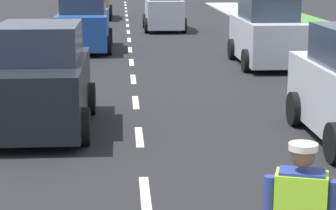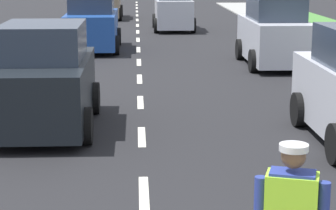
{
  "view_description": "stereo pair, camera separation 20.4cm",
  "coord_description": "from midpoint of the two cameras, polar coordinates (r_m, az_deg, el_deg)",
  "views": [
    {
      "loc": [
        -0.29,
        -2.97,
        3.25
      ],
      "look_at": [
        0.38,
        6.53,
        1.1
      ],
      "focal_mm": 69.2,
      "sensor_mm": 36.0,
      "label": 1
    },
    {
      "loc": [
        -0.09,
        -2.99,
        3.25
      ],
      "look_at": [
        0.38,
        6.53,
        1.1
      ],
      "focal_mm": 69.2,
      "sensor_mm": 36.0,
      "label": 2
    }
  ],
  "objects": [
    {
      "name": "ground_plane",
      "position": [
        24.2,
        -2.39,
        4.97
      ],
      "size": [
        96.0,
        96.0,
        0.0
      ],
      "primitive_type": "plane",
      "color": "black"
    },
    {
      "name": "lane_center_line",
      "position": [
        28.37,
        -2.47,
        6.12
      ],
      "size": [
        0.14,
        46.4,
        0.01
      ],
      "color": "silver",
      "rests_on": "ground"
    },
    {
      "name": "car_outgoing_far",
      "position": [
        30.52,
        0.67,
        8.46
      ],
      "size": [
        1.89,
        3.8,
        2.15
      ],
      "color": "silver",
      "rests_on": "ground"
    },
    {
      "name": "car_parked_far",
      "position": [
        20.5,
        9.62,
        6.2
      ],
      "size": [
        1.93,
        4.06,
        2.14
      ],
      "color": "silver",
      "rests_on": "ground"
    },
    {
      "name": "car_oncoming_third",
      "position": [
        36.88,
        -5.45,
        9.11
      ],
      "size": [
        1.96,
        4.21,
        2.11
      ],
      "color": "gray",
      "rests_on": "ground"
    },
    {
      "name": "car_oncoming_second",
      "position": [
        23.9,
        -6.46,
        7.13
      ],
      "size": [
        2.03,
        4.19,
        2.07
      ],
      "color": "#1E4799",
      "rests_on": "ground"
    },
    {
      "name": "car_oncoming_lead",
      "position": [
        12.79,
        -10.42,
        2.14
      ],
      "size": [
        2.0,
        3.85,
        2.05
      ],
      "color": "black",
      "rests_on": "ground"
    }
  ]
}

